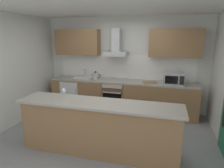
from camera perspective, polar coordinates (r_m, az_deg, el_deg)
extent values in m
cube|color=gray|center=(4.36, -1.88, -15.08)|extent=(5.53, 4.62, 0.02)
cube|color=white|center=(3.85, -2.21, 21.46)|extent=(5.53, 4.62, 0.02)
cube|color=silver|center=(5.68, 3.67, 5.74)|extent=(5.53, 0.12, 2.60)
cube|color=silver|center=(5.10, -27.86, 3.22)|extent=(0.12, 4.62, 2.60)
cube|color=white|center=(5.62, 3.50, 4.93)|extent=(3.85, 0.02, 0.66)
cube|color=olive|center=(5.51, 2.71, -3.79)|extent=(3.99, 0.60, 0.86)
cube|color=#9E998E|center=(5.39, 2.76, 0.77)|extent=(3.99, 0.60, 0.04)
cube|color=olive|center=(3.65, -3.87, -12.81)|extent=(2.81, 0.52, 0.92)
cube|color=#9E998E|center=(3.46, -3.99, -5.66)|extent=(2.91, 0.64, 0.04)
cube|color=olive|center=(5.84, -9.88, 11.79)|extent=(1.28, 0.32, 0.70)
cube|color=olive|center=(5.28, 17.75, 11.15)|extent=(1.28, 0.32, 0.70)
cube|color=slate|center=(5.53, 0.79, -3.40)|extent=(0.60, 0.56, 0.80)
cube|color=black|center=(5.28, -0.02, -4.97)|extent=(0.50, 0.02, 0.48)
cube|color=#B7BABC|center=(5.16, -0.02, -0.72)|extent=(0.54, 0.02, 0.09)
cylinder|color=#B7BABC|center=(5.18, -0.12, -2.57)|extent=(0.49, 0.02, 0.02)
cube|color=white|center=(5.97, -11.03, -2.70)|extent=(0.58, 0.56, 0.85)
cube|color=silver|center=(5.73, -12.32, -3.48)|extent=(0.55, 0.02, 0.80)
cylinder|color=#B7BABC|center=(5.60, -10.43, -3.33)|extent=(0.02, 0.02, 0.38)
cube|color=#B7BABC|center=(5.19, 17.38, 1.54)|extent=(0.50, 0.36, 0.30)
cube|color=black|center=(5.00, 16.75, 1.14)|extent=(0.30, 0.02, 0.19)
cube|color=black|center=(5.01, 19.49, 0.96)|extent=(0.10, 0.01, 0.21)
cube|color=silver|center=(5.70, -8.11, 1.80)|extent=(0.50, 0.40, 0.04)
cylinder|color=#B7BABC|center=(5.80, -7.64, 3.10)|extent=(0.03, 0.03, 0.26)
cylinder|color=#B7BABC|center=(5.71, -7.99, 4.14)|extent=(0.03, 0.16, 0.03)
cylinder|color=#B7BABC|center=(5.52, -4.75, 2.30)|extent=(0.15, 0.15, 0.20)
sphere|color=black|center=(5.49, -4.77, 3.45)|extent=(0.06, 0.06, 0.06)
cone|color=#B7BABC|center=(5.54, -5.72, 2.76)|extent=(0.09, 0.04, 0.07)
torus|color=black|center=(5.48, -3.86, 2.36)|extent=(0.11, 0.02, 0.11)
cube|color=#B7BABC|center=(5.40, 1.11, 8.75)|extent=(0.62, 0.45, 0.12)
cube|color=#B7BABC|center=(5.43, 1.26, 12.59)|extent=(0.22, 0.22, 0.60)
cylinder|color=silver|center=(3.84, -13.65, -3.68)|extent=(0.07, 0.07, 0.01)
cylinder|color=silver|center=(3.83, -13.69, -2.99)|extent=(0.01, 0.01, 0.09)
ellipsoid|color=silver|center=(3.81, -13.76, -1.85)|extent=(0.08, 0.08, 0.10)
cube|color=#9E7247|center=(5.23, 10.83, 0.46)|extent=(0.39, 0.31, 0.02)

